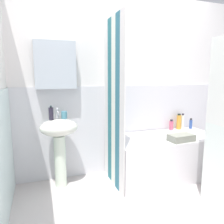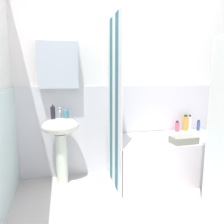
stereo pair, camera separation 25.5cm
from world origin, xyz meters
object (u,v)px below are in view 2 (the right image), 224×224
at_px(bathtub, 167,158).
at_px(body_wash_bottle, 185,123).
at_px(lotion_bottle, 198,126).
at_px(toothbrush_cup, 66,114).
at_px(shampoo_bottle, 177,127).
at_px(sink, 61,136).
at_px(soap_dispenser, 53,112).
at_px(conditioner_bottle, 190,123).
at_px(towel_folded, 184,140).

relative_size(bathtub, body_wash_bottle, 6.03).
relative_size(lotion_bottle, body_wash_bottle, 0.67).
xyz_separation_m(toothbrush_cup, shampoo_bottle, (1.55, 0.08, -0.26)).
height_order(sink, bathtub, sink).
relative_size(soap_dispenser, lotion_bottle, 1.07).
bearing_deg(soap_dispenser, lotion_bottle, 2.46).
relative_size(toothbrush_cup, lotion_bottle, 0.55).
relative_size(bathtub, conditioner_bottle, 6.08).
distance_m(soap_dispenser, shampoo_bottle, 1.73).
bearing_deg(towel_folded, conditioner_bottle, 52.54).
distance_m(lotion_bottle, body_wash_bottle, 0.20).
xyz_separation_m(sink, body_wash_bottle, (1.76, 0.13, 0.05)).
height_order(sink, soap_dispenser, soap_dispenser).
relative_size(body_wash_bottle, towel_folded, 0.77).
relative_size(soap_dispenser, toothbrush_cup, 1.92).
bearing_deg(sink, soap_dispenser, 173.15).
distance_m(conditioner_bottle, body_wash_bottle, 0.07).
distance_m(toothbrush_cup, body_wash_bottle, 1.70).
xyz_separation_m(sink, towel_folded, (1.42, -0.40, -0.02)).
distance_m(sink, lotion_bottle, 1.95).
distance_m(shampoo_bottle, towel_folded, 0.56).
relative_size(soap_dispenser, body_wash_bottle, 0.72).
bearing_deg(toothbrush_cup, bathtub, -8.79).
bearing_deg(body_wash_bottle, towel_folded, -122.62).
bearing_deg(shampoo_bottle, toothbrush_cup, -177.02).
relative_size(sink, body_wash_bottle, 3.56).
xyz_separation_m(bathtub, conditioner_bottle, (0.48, 0.29, 0.38)).
height_order(soap_dispenser, conditioner_bottle, soap_dispenser).
distance_m(soap_dispenser, body_wash_bottle, 1.86).
distance_m(sink, body_wash_bottle, 1.76).
xyz_separation_m(sink, toothbrush_cup, (0.07, 0.04, 0.26)).
distance_m(conditioner_bottle, shampoo_bottle, 0.21).
relative_size(toothbrush_cup, conditioner_bottle, 0.38).
xyz_separation_m(body_wash_bottle, towel_folded, (-0.34, -0.53, -0.07)).
relative_size(soap_dispenser, shampoo_bottle, 1.07).
height_order(toothbrush_cup, conditioner_bottle, toothbrush_cup).
relative_size(sink, toothbrush_cup, 9.56).
height_order(sink, toothbrush_cup, toothbrush_cup).
relative_size(toothbrush_cup, towel_folded, 0.29).
distance_m(conditioner_bottle, towel_folded, 0.67).
bearing_deg(bathtub, towel_folded, -73.04).
bearing_deg(soap_dispenser, towel_folded, -15.29).
distance_m(toothbrush_cup, towel_folded, 1.45).
bearing_deg(shampoo_bottle, conditioner_bottle, 3.32).
bearing_deg(towel_folded, shampoo_bottle, 68.66).
bearing_deg(lotion_bottle, bathtub, -156.91).
height_order(bathtub, towel_folded, towel_folded).
bearing_deg(bathtub, soap_dispenser, 173.21).
bearing_deg(body_wash_bottle, soap_dispenser, -176.25).
bearing_deg(toothbrush_cup, towel_folded, -17.97).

